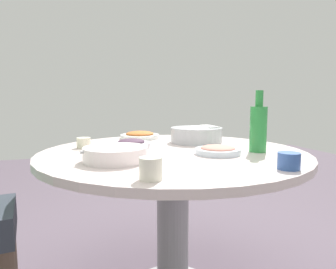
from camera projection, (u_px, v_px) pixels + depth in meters
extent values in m
cylinder|color=#99999E|center=(173.00, 224.00, 1.51)|extent=(0.16, 0.16, 0.68)
cylinder|color=beige|center=(173.00, 154.00, 1.47)|extent=(1.27, 1.27, 0.03)
cylinder|color=#B2B5BA|center=(196.00, 135.00, 1.74)|extent=(0.29, 0.29, 0.09)
ellipsoid|color=white|center=(196.00, 134.00, 1.74)|extent=(0.24, 0.24, 0.09)
cube|color=white|center=(209.00, 126.00, 1.76)|extent=(0.15, 0.06, 0.01)
cylinder|color=white|center=(116.00, 154.00, 1.21)|extent=(0.26, 0.26, 0.06)
cylinder|color=black|center=(116.00, 155.00, 1.21)|extent=(0.23, 0.23, 0.04)
cylinder|color=silver|center=(115.00, 149.00, 1.21)|extent=(0.08, 0.28, 0.01)
cylinder|color=silver|center=(218.00, 151.00, 1.37)|extent=(0.21, 0.21, 0.03)
ellipsoid|color=tan|center=(218.00, 148.00, 1.37)|extent=(0.16, 0.16, 0.03)
cylinder|color=white|center=(140.00, 136.00, 1.91)|extent=(0.24, 0.24, 0.02)
ellipsoid|color=#BA612A|center=(140.00, 134.00, 1.91)|extent=(0.17, 0.17, 0.03)
cylinder|color=silver|center=(131.00, 145.00, 1.57)|extent=(0.21, 0.21, 0.02)
ellipsoid|color=#483144|center=(131.00, 142.00, 1.57)|extent=(0.14, 0.14, 0.03)
cylinder|color=#2B883C|center=(258.00, 129.00, 1.42)|extent=(0.08, 0.08, 0.21)
cylinder|color=#2B883C|center=(259.00, 98.00, 1.41)|extent=(0.04, 0.04, 0.07)
cylinder|color=#33559C|center=(289.00, 161.00, 1.08)|extent=(0.08, 0.08, 0.06)
cylinder|color=silver|center=(151.00, 169.00, 0.94)|extent=(0.07, 0.07, 0.07)
cylinder|color=beige|center=(84.00, 143.00, 1.54)|extent=(0.07, 0.07, 0.05)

